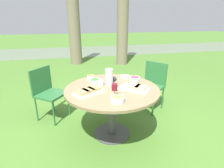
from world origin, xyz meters
TOP-DOWN VIEW (x-y plane):
  - ground_plane at (0.00, 0.00)m, footprint 40.00×40.00m
  - river_strip at (0.00, 7.43)m, footprint 40.00×3.21m
  - tree_trunk_main at (1.38, 4.23)m, footprint 0.42×0.42m
  - tree_trunk_far at (-0.33, 4.69)m, footprint 0.44×0.44m
  - dining_table at (0.00, 0.00)m, footprint 1.30×1.30m
  - chair_near_left at (0.93, 0.66)m, footprint 0.60×0.60m
  - chair_near_right at (-0.95, 0.73)m, footprint 0.60×0.60m
  - water_pitcher at (-0.01, 0.16)m, footprint 0.12×0.11m
  - wine_glass at (-0.03, -0.28)m, footprint 0.07×0.07m
  - platter_bread_main at (-0.33, -0.10)m, footprint 0.44×0.38m
  - platter_charcuterie at (0.30, -0.12)m, footprint 0.45×0.44m
  - bowl_fries at (-0.03, -0.43)m, footprint 0.16×0.16m
  - bowl_salad at (-0.20, 0.27)m, footprint 0.16×0.16m
  - bowl_olives at (0.08, 0.33)m, footprint 0.14×0.14m
  - bowl_dip_red at (0.41, 0.21)m, footprint 0.16×0.16m
  - bowl_dip_cream at (0.31, 0.39)m, footprint 0.15×0.15m
  - bowl_roasted_veg at (-0.24, 0.44)m, footprint 0.11×0.11m
  - cup_water_near at (-0.13, 0.14)m, footprint 0.07×0.07m
  - handbag at (0.49, 1.05)m, footprint 0.30×0.14m

SIDE VIEW (x-z plane):
  - ground_plane at x=0.00m, z-range 0.00..0.00m
  - river_strip at x=0.00m, z-range 0.00..0.01m
  - handbag at x=0.49m, z-range -0.06..0.31m
  - chair_near_left at x=0.93m, z-range 0.08..0.97m
  - chair_near_right at x=-0.95m, z-range 0.08..0.97m
  - dining_table at x=0.00m, z-range 0.26..1.01m
  - bowl_dip_cream at x=0.31m, z-range 0.75..0.79m
  - bowl_olives at x=0.08m, z-range 0.75..0.79m
  - platter_charcuterie at x=0.30m, z-range 0.74..0.80m
  - platter_bread_main at x=-0.33m, z-range 0.74..0.80m
  - bowl_salad at x=-0.20m, z-range 0.75..0.80m
  - bowl_dip_red at x=0.41m, z-range 0.75..0.81m
  - bowl_fries at x=-0.03m, z-range 0.75..0.81m
  - bowl_roasted_veg at x=-0.24m, z-range 0.75..0.82m
  - cup_water_near at x=-0.13m, z-range 0.75..0.83m
  - water_pitcher at x=-0.01m, z-range 0.75..0.98m
  - wine_glass at x=-0.03m, z-range 0.78..0.95m
  - tree_trunk_far at x=-0.33m, z-range 0.00..3.53m
  - tree_trunk_main at x=1.38m, z-range 0.00..3.97m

